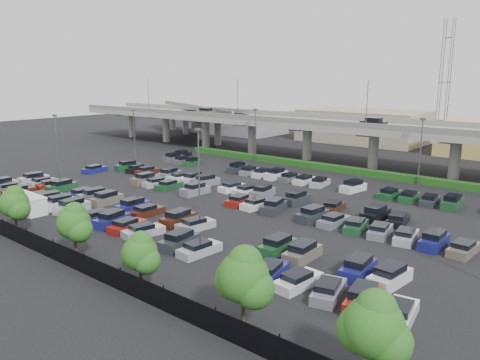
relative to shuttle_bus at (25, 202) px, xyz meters
name	(u,v)px	position (x,y,z in m)	size (l,w,h in m)	color
ground	(240,198)	(16.33, 22.05, -1.21)	(280.00, 280.00, 0.00)	black
overpass	(348,128)	(16.13, 54.03, 5.77)	(150.00, 13.00, 15.80)	gray
on_ramp	(193,112)	(-35.77, 65.10, 5.65)	(50.93, 30.13, 8.80)	gray
hedge	(329,167)	(16.33, 47.05, -0.66)	(66.00, 1.60, 1.10)	#144113
fence	(48,248)	(16.28, -5.95, -0.30)	(70.00, 0.10, 2.00)	black
tree_row	(65,219)	(17.03, -4.48, 2.31)	(65.07, 3.66, 5.94)	#332316
shuttle_bus	(25,202)	(0.00, 0.00, 0.00)	(6.97, 2.55, 2.22)	silver
parked_cars	(214,198)	(15.21, 18.03, -0.57)	(62.99, 41.68, 1.67)	#B1B1B6
light_poles	(227,149)	(12.21, 24.05, 5.03)	(66.90, 48.38, 10.30)	#505055
distant_buildings	(462,135)	(28.71, 83.86, 2.54)	(138.00, 24.00, 9.00)	gray
comm_tower	(445,80)	(20.33, 96.05, 14.40)	(2.40, 2.40, 30.00)	#505055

